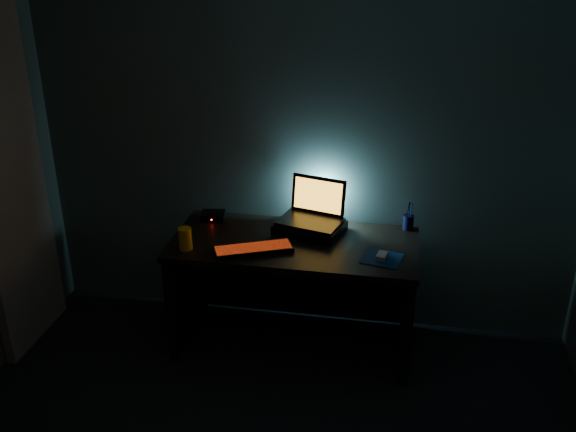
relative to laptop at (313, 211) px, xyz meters
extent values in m
cube|color=#47524C|center=(-0.09, 0.17, 0.38)|extent=(3.50, 0.00, 2.50)
cube|color=black|center=(-0.09, -0.21, -0.14)|extent=(1.50, 0.70, 0.04)
cube|color=black|center=(-0.80, -0.21, -0.52)|extent=(0.06, 0.64, 0.71)
cube|color=black|center=(0.62, -0.21, -0.52)|extent=(0.06, 0.64, 0.71)
cube|color=black|center=(-0.09, 0.12, -0.52)|extent=(1.38, 0.02, 0.65)
cube|color=beige|center=(-1.80, -0.41, 0.28)|extent=(0.06, 0.65, 2.30)
cube|color=black|center=(-0.01, -0.05, -0.09)|extent=(0.46, 0.39, 0.06)
cube|color=black|center=(-0.01, -0.05, -0.05)|extent=(0.43, 0.35, 0.02)
cube|color=black|center=(0.02, 0.08, 0.08)|extent=(0.36, 0.14, 0.24)
cube|color=orange|center=(0.02, 0.07, 0.08)|extent=(0.32, 0.11, 0.20)
cube|color=black|center=(-0.30, -0.38, -0.11)|extent=(0.49, 0.32, 0.03)
cube|color=red|center=(-0.30, -0.38, -0.09)|extent=(0.46, 0.30, 0.00)
cube|color=navy|center=(0.45, -0.34, -0.12)|extent=(0.26, 0.24, 0.00)
cube|color=#99999E|center=(0.45, -0.34, -0.10)|extent=(0.07, 0.10, 0.03)
cylinder|color=black|center=(0.59, 0.09, -0.07)|extent=(0.07, 0.07, 0.10)
cylinder|color=#FFAC0D|center=(-0.70, -0.42, -0.05)|extent=(0.09, 0.09, 0.13)
cube|color=black|center=(-0.66, 0.02, -0.09)|extent=(0.17, 0.14, 0.05)
sphere|color=#FF0C07|center=(-0.66, -0.04, -0.09)|extent=(0.01, 0.01, 0.01)
camera|label=1|loc=(0.50, -3.66, 1.62)|focal=40.00mm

